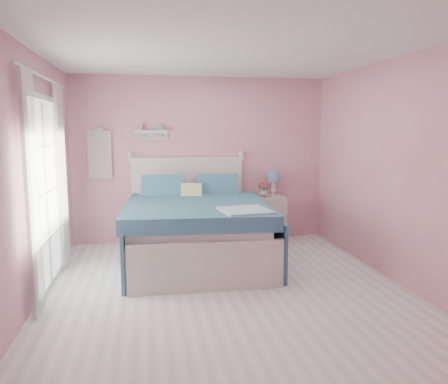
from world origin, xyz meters
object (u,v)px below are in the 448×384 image
object	(u,v)px
bed	(195,230)
nightstand	(268,219)
teacup	(267,195)
table_lamp	(273,178)
vase	(263,192)

from	to	relation	value
bed	nightstand	world-z (taller)	bed
bed	nightstand	xyz separation A→B (m)	(1.27, 0.90, -0.07)
bed	nightstand	bearing A→B (deg)	38.74
teacup	bed	bearing A→B (deg)	-147.47
nightstand	teacup	distance (m)	0.42
bed	teacup	world-z (taller)	bed
bed	table_lamp	bearing A→B (deg)	39.04
vase	nightstand	bearing A→B (deg)	-13.29
bed	teacup	bearing A→B (deg)	35.93
bed	table_lamp	distance (m)	1.78
bed	vase	distance (m)	1.54
nightstand	teacup	world-z (taller)	teacup
nightstand	vase	bearing A→B (deg)	166.71
table_lamp	nightstand	bearing A→B (deg)	-140.93
nightstand	vase	size ratio (longest dim) A/B	5.01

